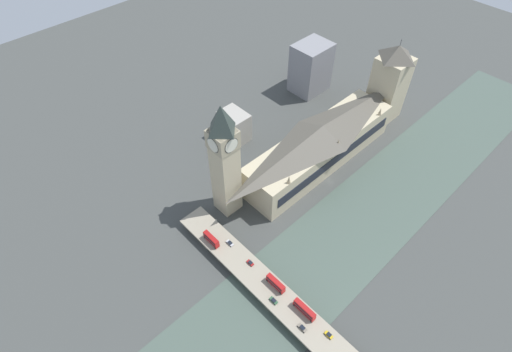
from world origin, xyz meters
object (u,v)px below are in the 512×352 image
Objects in this scene: road_bridge at (277,297)px; double_decker_bus_rear at (304,309)px; victoria_tower at (389,83)px; parliament_hall at (320,145)px; car_southbound_tail at (302,328)px; car_northbound_mid at (230,243)px; double_decker_bus_lead at (276,283)px; car_southbound_mid at (274,301)px; clock_tower at (224,158)px; car_northbound_tail at (329,335)px; car_northbound_lead at (250,263)px; double_decker_bus_mid at (211,239)px.

double_decker_bus_rear is at bearing -166.53° from road_bridge.
victoria_tower is 4.90× the size of double_decker_bus_rear.
car_southbound_tail is at bearing 126.65° from parliament_hall.
victoria_tower is at bearing -67.83° from double_decker_bus_rear.
victoria_tower is at bearing -85.92° from car_northbound_mid.
double_decker_bus_rear is at bearing 112.17° from victoria_tower.
double_decker_bus_lead is (-42.95, 81.61, -6.54)m from parliament_hall.
car_southbound_mid is (-37.07, 5.82, 0.03)m from car_northbound_mid.
clock_tower is 16.57× the size of car_northbound_mid.
clock_tower is 18.40× the size of car_northbound_tail.
car_northbound_mid is (-22.51, 18.02, -32.08)m from clock_tower.
car_northbound_lead is 48.96m from car_northbound_tail.
road_bridge is at bearing 118.90° from parliament_hall.
car_southbound_tail reaches higher than car_northbound_mid.
double_decker_bus_rear is 3.04× the size of car_northbound_tail.
clock_tower is 41.44m from double_decker_bus_mid.
double_decker_bus_lead is 40.10m from double_decker_bus_mid.
clock_tower is 1.24× the size of victoria_tower.
car_northbound_mid is at bearing 0.51° from double_decker_bus_rear.
car_northbound_mid is at bearing -5.93° from car_southbound_tail.
double_decker_bus_rear reaches higher than car_northbound_lead.
parliament_hall is at bearing -47.37° from car_northbound_tail.
car_northbound_mid is at bearing -8.93° from car_southbound_mid.
double_decker_bus_lead is at bearing -51.99° from car_southbound_mid.
double_decker_bus_mid is 61.76m from car_southbound_tail.
double_decker_bus_mid is (39.60, 6.30, 0.05)m from double_decker_bus_lead.
car_northbound_lead is at bearing -165.58° from double_decker_bus_mid.
car_northbound_tail is at bearing 179.54° from double_decker_bus_rear.
victoria_tower is 14.90× the size of car_northbound_tail.
car_southbound_mid is at bearing 12.68° from car_northbound_tail.
road_bridge is (-58.67, 20.91, -33.81)m from clock_tower.
parliament_hall is 10.23× the size of double_decker_bus_lead.
car_northbound_lead is (-37.97, 18.27, -32.09)m from clock_tower.
double_decker_bus_lead is 32.41m from car_northbound_mid.
car_northbound_tail is at bearing -179.80° from double_decker_bus_lead.
double_decker_bus_rear is 2.68× the size of car_southbound_tail.
double_decker_bus_mid is at bearing 91.25° from victoria_tower.
car_northbound_tail reaches higher than car_northbound_lead.
victoria_tower is 169.58m from car_southbound_tail.
victoria_tower is 13.42× the size of car_northbound_mid.
clock_tower is 86.69m from car_southbound_tail.
road_bridge is 20.94m from car_northbound_lead.
road_bridge is 6.16m from double_decker_bus_lead.
parliament_hall reaches higher than car_northbound_mid.
clock_tower is 6.71× the size of double_decker_bus_lead.
double_decker_bus_rear reaches higher than car_northbound_mid.
car_northbound_lead is at bearing 107.62° from parliament_hall.
victoria_tower is 156.79m from double_decker_bus_mid.
victoria_tower is at bearing -72.92° from car_southbound_mid.
car_northbound_mid is at bearing 141.32° from clock_tower.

